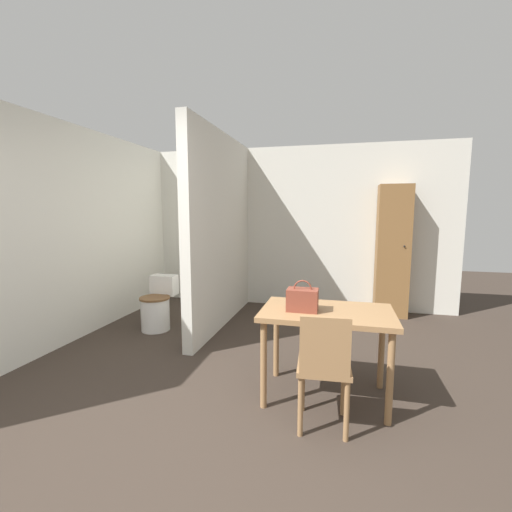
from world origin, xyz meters
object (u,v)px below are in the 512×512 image
(wooden_chair, at_px, (324,366))
(toilet, at_px, (157,307))
(dining_table, at_px, (327,322))
(wooden_cabinet, at_px, (393,251))
(handbag, at_px, (302,299))

(wooden_chair, bearing_deg, toilet, 140.24)
(dining_table, bearing_deg, wooden_cabinet, 71.90)
(toilet, bearing_deg, wooden_chair, -36.19)
(toilet, bearing_deg, wooden_cabinet, 24.06)
(wooden_chair, bearing_deg, dining_table, 87.08)
(toilet, bearing_deg, dining_table, -28.04)
(toilet, relative_size, wooden_cabinet, 0.36)
(wooden_cabinet, bearing_deg, toilet, -155.94)
(handbag, height_order, wooden_cabinet, wooden_cabinet)
(wooden_chair, relative_size, handbag, 3.42)
(wooden_chair, height_order, handbag, handbag)
(wooden_chair, distance_m, toilet, 2.71)
(wooden_chair, height_order, toilet, wooden_chair)
(dining_table, height_order, handbag, handbag)
(wooden_chair, distance_m, wooden_cabinet, 3.08)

